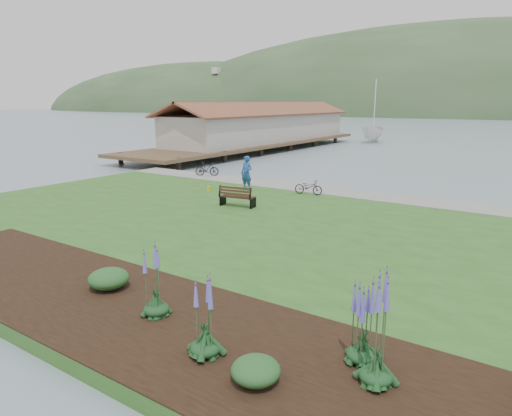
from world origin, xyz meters
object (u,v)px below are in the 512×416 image
at_px(park_bench, 237,196).
at_px(sailboat, 373,142).
at_px(person, 247,170).
at_px(bicycle_a, 308,187).

bearing_deg(park_bench, sailboat, 92.79).
bearing_deg(sailboat, person, -85.54).
distance_m(bicycle_a, sailboat, 39.46).
distance_m(park_bench, person, 4.27).
xyz_separation_m(park_bench, person, (-2.02, 3.71, 0.64)).
xyz_separation_m(park_bench, bicycle_a, (1.48, 4.67, -0.12)).
relative_size(person, sailboat, 0.09).
distance_m(park_bench, bicycle_a, 4.90).
bearing_deg(sailboat, bicycle_a, -80.28).
height_order(park_bench, person, person).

